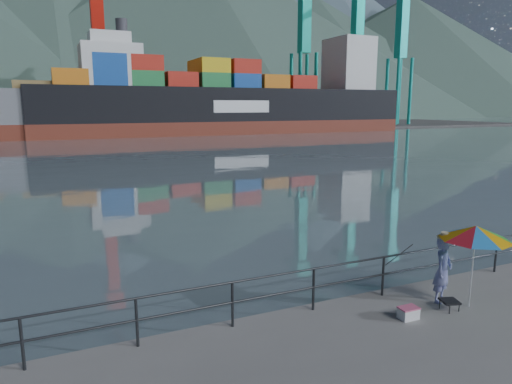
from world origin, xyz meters
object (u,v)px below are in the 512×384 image
(beach_umbrella, at_px, (476,233))
(bulk_carrier, at_px, (4,109))
(container_ship, at_px, (239,99))
(fisherman, at_px, (443,270))
(cooler_bag, at_px, (408,314))

(beach_umbrella, height_order, bulk_carrier, bulk_carrier)
(beach_umbrella, bearing_deg, container_ship, 72.17)
(fisherman, bearing_deg, beach_umbrella, -74.01)
(bulk_carrier, relative_size, container_ship, 0.82)
(bulk_carrier, xyz_separation_m, container_ship, (37.25, 0.37, 1.70))
(fisherman, relative_size, bulk_carrier, 0.03)
(cooler_bag, relative_size, container_ship, 0.01)
(fisherman, height_order, cooler_bag, fisherman)
(fisherman, distance_m, beach_umbrella, 1.19)
(fisherman, bearing_deg, container_ship, 49.58)
(beach_umbrella, bearing_deg, fisherman, 128.18)
(cooler_bag, bearing_deg, beach_umbrella, -2.14)
(fisherman, xyz_separation_m, container_ship, (23.00, 69.81, 5.00))
(beach_umbrella, bearing_deg, cooler_bag, 176.67)
(bulk_carrier, bearing_deg, cooler_bag, -79.54)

